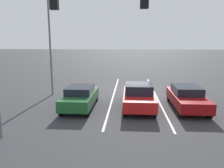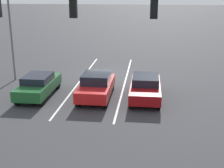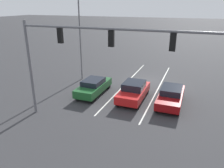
{
  "view_description": "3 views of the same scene",
  "coord_description": "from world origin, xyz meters",
  "views": [
    {
      "loc": [
        0.52,
        19.06,
        4.18
      ],
      "look_at": [
        1.46,
        6.66,
        1.82
      ],
      "focal_mm": 35.0,
      "sensor_mm": 36.0,
      "label": 1
    },
    {
      "loc": [
        -3.34,
        23.96,
        6.66
      ],
      "look_at": [
        -1.31,
        6.74,
        1.36
      ],
      "focal_mm": 50.0,
      "sensor_mm": 36.0,
      "label": 2
    },
    {
      "loc": [
        -4.72,
        22.23,
        7.79
      ],
      "look_at": [
        1.32,
        6.75,
        1.7
      ],
      "focal_mm": 35.0,
      "sensor_mm": 36.0,
      "label": 3
    }
  ],
  "objects": [
    {
      "name": "car_darkgreen_rightlane_front",
      "position": [
        3.61,
        5.51,
        0.74
      ],
      "size": [
        1.79,
        4.51,
        1.43
      ],
      "color": "#1E5928",
      "rests_on": "ground_plane"
    },
    {
      "name": "traffic_signal_gantry",
      "position": [
        2.19,
        10.35,
        5.2
      ],
      "size": [
        12.13,
        0.37,
        6.81
      ],
      "color": "slate",
      "rests_on": "ground_plane"
    },
    {
      "name": "street_lamp_right_shoulder",
      "position": [
        6.51,
        2.09,
        5.0
      ],
      "size": [
        1.84,
        0.24,
        8.77
      ],
      "color": "slate",
      "rests_on": "ground_plane"
    },
    {
      "name": "lane_stripe_left_divider",
      "position": [
        -1.7,
        1.68,
        0.01
      ],
      "size": [
        0.12,
        15.36,
        0.01
      ],
      "primitive_type": "cube",
      "color": "silver",
      "rests_on": "ground_plane"
    },
    {
      "name": "car_maroon_leftlane_front",
      "position": [
        -3.24,
        5.15,
        0.75
      ],
      "size": [
        1.85,
        4.72,
        1.43
      ],
      "color": "maroon",
      "rests_on": "ground_plane"
    },
    {
      "name": "ground_plane",
      "position": [
        0.0,
        0.0,
        0.0
      ],
      "size": [
        240.0,
        240.0,
        0.0
      ],
      "primitive_type": "plane",
      "color": "#333335"
    },
    {
      "name": "lane_stripe_center_divider",
      "position": [
        1.7,
        1.68,
        0.01
      ],
      "size": [
        0.12,
        15.36,
        0.01
      ],
      "primitive_type": "cube",
      "color": "silver",
      "rests_on": "ground_plane"
    },
    {
      "name": "car_red_midlane_front",
      "position": [
        -0.15,
        5.4,
        0.81
      ],
      "size": [
        1.91,
        4.49,
        1.59
      ],
      "color": "red",
      "rests_on": "ground_plane"
    }
  ]
}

